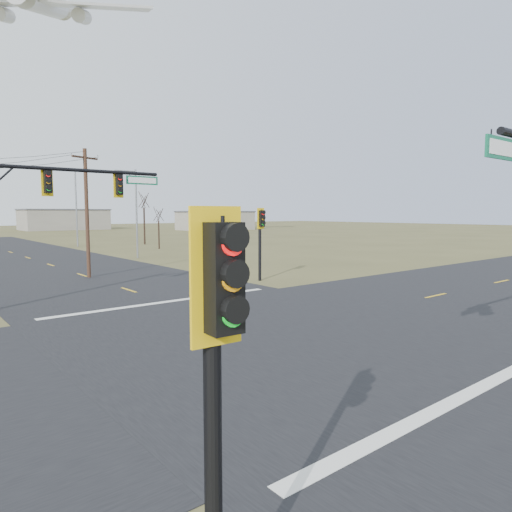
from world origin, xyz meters
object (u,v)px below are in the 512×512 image
at_px(streetlight_b, 74,203).
at_px(bare_tree_d, 144,200).
at_px(pedestal_signal_ne, 261,228).
at_px(utility_pole_near, 87,211).
at_px(mast_arm_far, 48,198).
at_px(streetlight_a, 135,209).
at_px(pedestal_signal_sw, 220,333).
at_px(bare_tree_c, 158,214).

xyz_separation_m(streetlight_b, bare_tree_d, (8.82, -1.74, 0.56)).
bearing_deg(pedestal_signal_ne, utility_pole_near, 135.54).
bearing_deg(mast_arm_far, streetlight_b, 63.98).
xyz_separation_m(streetlight_a, streetlight_b, (0.38, 19.25, 0.85)).
height_order(pedestal_signal_sw, streetlight_a, streetlight_a).
distance_m(utility_pole_near, bare_tree_c, 24.69).
xyz_separation_m(pedestal_signal_sw, utility_pole_near, (8.09, 27.59, 1.25)).
distance_m(streetlight_b, bare_tree_c, 12.32).
bearing_deg(utility_pole_near, pedestal_signal_sw, -106.34).
relative_size(pedestal_signal_ne, streetlight_b, 0.47).
distance_m(streetlight_a, streetlight_b, 19.27).
bearing_deg(utility_pole_near, streetlight_b, 74.07).
height_order(streetlight_a, bare_tree_d, streetlight_a).
bearing_deg(utility_pole_near, pedestal_signal_ne, -45.89).
relative_size(mast_arm_far, pedestal_signal_sw, 1.95).
bearing_deg(mast_arm_far, bare_tree_d, 51.76).
xyz_separation_m(pedestal_signal_sw, streetlight_b, (16.57, 57.31, 2.35)).
relative_size(streetlight_a, bare_tree_c, 1.58).
distance_m(pedestal_signal_ne, utility_pole_near, 11.87).
height_order(utility_pole_near, streetlight_b, streetlight_b).
distance_m(pedestal_signal_ne, bare_tree_c, 28.82).
xyz_separation_m(pedestal_signal_ne, streetlight_b, (0.25, 38.21, 2.23)).
distance_m(mast_arm_far, pedestal_signal_ne, 12.88).
bearing_deg(mast_arm_far, pedestal_signal_sw, -107.32).
xyz_separation_m(pedestal_signal_sw, streetlight_a, (16.19, 38.06, 1.50)).
xyz_separation_m(utility_pole_near, bare_tree_d, (17.30, 27.98, 1.66)).
bearing_deg(pedestal_signal_sw, utility_pole_near, 77.34).
bearing_deg(pedestal_signal_ne, bare_tree_c, 77.48).
xyz_separation_m(pedestal_signal_ne, streetlight_a, (-0.13, 18.96, 1.38)).
distance_m(mast_arm_far, utility_pole_near, 9.22).
relative_size(mast_arm_far, utility_pole_near, 1.02).
distance_m(bare_tree_c, bare_tree_d, 8.99).
relative_size(bare_tree_c, bare_tree_d, 0.70).
bearing_deg(utility_pole_near, mast_arm_far, -119.46).
distance_m(streetlight_a, bare_tree_d, 19.83).
xyz_separation_m(streetlight_a, bare_tree_c, (7.08, 9.00, -0.56)).
bearing_deg(mast_arm_far, utility_pole_near, 53.54).
distance_m(pedestal_signal_sw, bare_tree_c, 52.50).
relative_size(pedestal_signal_ne, pedestal_signal_sw, 1.05).
bearing_deg(streetlight_b, pedestal_signal_ne, -98.57).
distance_m(mast_arm_far, pedestal_signal_sw, 19.98).
height_order(pedestal_signal_ne, streetlight_a, streetlight_a).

